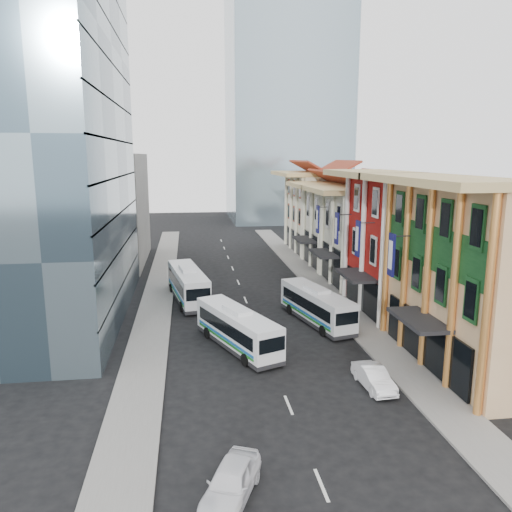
{
  "coord_description": "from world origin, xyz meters",
  "views": [
    {
      "loc": [
        -5.32,
        -24.3,
        13.73
      ],
      "look_at": [
        1.03,
        22.04,
        4.32
      ],
      "focal_mm": 35.0,
      "sensor_mm": 36.0,
      "label": 1
    }
  ],
  "objects": [
    {
      "name": "shophouse_cream_mid",
      "position": [
        14.0,
        35.5,
        5.0
      ],
      "size": [
        8.0,
        9.0,
        10.0
      ],
      "primitive_type": "cube",
      "color": "#EBE8CD",
      "rests_on": "ground"
    },
    {
      "name": "ground",
      "position": [
        0.0,
        0.0,
        0.0
      ],
      "size": [
        200.0,
        200.0,
        0.0
      ],
      "primitive_type": "plane",
      "color": "black",
      "rests_on": "ground"
    },
    {
      "name": "bus_left_far",
      "position": [
        -5.5,
        22.63,
        1.68
      ],
      "size": [
        4.18,
        10.76,
        3.37
      ],
      "primitive_type": null,
      "rotation": [
        0.0,
        0.0,
        0.17
      ],
      "color": "silver",
      "rests_on": "ground"
    },
    {
      "name": "office_block_far",
      "position": [
        -16.0,
        42.0,
        7.0
      ],
      "size": [
        10.0,
        18.0,
        14.0
      ],
      "primitive_type": "cube",
      "color": "gray",
      "rests_on": "ground"
    },
    {
      "name": "bus_left_near",
      "position": [
        -2.0,
        9.89,
        1.53
      ],
      "size": [
        5.71,
        9.69,
        3.07
      ],
      "primitive_type": null,
      "rotation": [
        0.0,
        0.0,
        0.39
      ],
      "color": "silver",
      "rests_on": "ground"
    },
    {
      "name": "shophouse_cream_far",
      "position": [
        14.0,
        46.0,
        5.5
      ],
      "size": [
        8.0,
        12.0,
        11.0
      ],
      "primitive_type": "cube",
      "color": "#EBE8CD",
      "rests_on": "ground"
    },
    {
      "name": "shophouse_cream_near",
      "position": [
        14.0,
        26.5,
        5.0
      ],
      "size": [
        8.0,
        9.0,
        10.0
      ],
      "primitive_type": "cube",
      "color": "#EBE8CD",
      "rests_on": "ground"
    },
    {
      "name": "shophouse_tan",
      "position": [
        14.0,
        5.0,
        6.0
      ],
      "size": [
        8.0,
        14.0,
        12.0
      ],
      "primitive_type": "cube",
      "color": "tan",
      "rests_on": "ground"
    },
    {
      "name": "bus_right",
      "position": [
        5.1,
        14.61,
        1.53
      ],
      "size": [
        4.47,
        9.82,
        3.07
      ],
      "primitive_type": null,
      "rotation": [
        0.0,
        0.0,
        0.24
      ],
      "color": "silver",
      "rests_on": "ground"
    },
    {
      "name": "sedan_right",
      "position": [
        5.5,
        2.42,
        0.65
      ],
      "size": [
        1.64,
        4.01,
        1.3
      ],
      "primitive_type": "imported",
      "rotation": [
        0.0,
        0.0,
        0.07
      ],
      "color": "white",
      "rests_on": "ground"
    },
    {
      "name": "sidewalk_right",
      "position": [
        8.5,
        22.0,
        0.07
      ],
      "size": [
        3.0,
        90.0,
        0.15
      ],
      "primitive_type": "cube",
      "color": "slate",
      "rests_on": "ground"
    },
    {
      "name": "sidewalk_left",
      "position": [
        -8.5,
        22.0,
        0.07
      ],
      "size": [
        3.0,
        90.0,
        0.15
      ],
      "primitive_type": "cube",
      "color": "slate",
      "rests_on": "ground"
    },
    {
      "name": "sedan_left",
      "position": [
        -3.88,
        -6.29,
        0.72
      ],
      "size": [
        3.27,
        4.59,
        1.45
      ],
      "primitive_type": "imported",
      "rotation": [
        0.0,
        0.0,
        -0.41
      ],
      "color": "white",
      "rests_on": "ground"
    },
    {
      "name": "shophouse_red",
      "position": [
        14.0,
        17.0,
        6.0
      ],
      "size": [
        8.0,
        10.0,
        12.0
      ],
      "primitive_type": "cube",
      "color": "#A91813",
      "rests_on": "ground"
    },
    {
      "name": "office_tower",
      "position": [
        -17.0,
        19.0,
        15.0
      ],
      "size": [
        12.0,
        26.0,
        30.0
      ],
      "primitive_type": "cube",
      "color": "#415867",
      "rests_on": "ground"
    }
  ]
}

